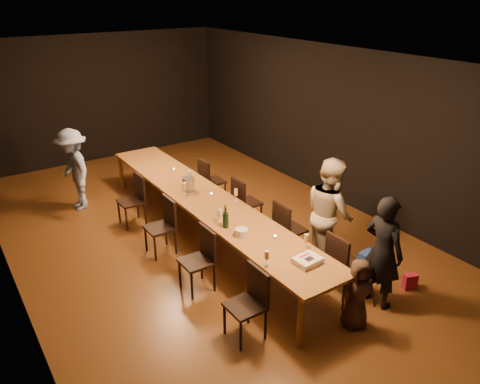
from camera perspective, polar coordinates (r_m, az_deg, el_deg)
ground at (r=8.13m, az=-4.09°, el=-5.61°), size 10.00×10.00×0.00m
room_shell at (r=7.33m, az=-4.56°, el=8.66°), size 6.04×10.04×3.02m
table at (r=7.81m, az=-4.24°, el=-1.12°), size 0.90×6.00×0.75m
chair_right_0 at (r=6.73m, az=12.74°, el=-8.40°), size 0.42×0.42×0.93m
chair_right_1 at (r=7.47m, az=6.15°, el=-4.45°), size 0.42×0.42×0.93m
chair_right_2 at (r=8.32m, az=0.88°, el=-1.22°), size 0.42×0.42×0.93m
chair_right_3 at (r=9.24m, az=-3.36°, el=1.41°), size 0.42×0.42×0.93m
chair_left_0 at (r=5.79m, az=0.60°, el=-13.67°), size 0.42×0.42×0.93m
chair_left_1 at (r=6.64m, az=-5.34°, el=-8.36°), size 0.42×0.42×0.93m
chair_left_2 at (r=7.58m, az=-9.77°, el=-4.25°), size 0.42×0.42×0.93m
chair_left_3 at (r=8.58m, az=-13.15°, el=-1.05°), size 0.42×0.42×0.93m
woman_birthday at (r=6.45m, az=17.03°, el=-6.99°), size 0.42×0.61×1.59m
woman_tan at (r=7.13m, az=10.88°, el=-2.57°), size 0.90×1.02×1.74m
man_blue at (r=9.40m, az=-19.57°, el=2.56°), size 0.62×1.05×1.59m
child at (r=6.13m, az=14.15°, el=-11.97°), size 0.55×0.46×0.96m
gift_bag_red at (r=7.23m, az=20.00°, el=-10.22°), size 0.22×0.16×0.23m
gift_bag_blue at (r=7.43m, az=15.21°, el=-8.15°), size 0.27×0.19×0.32m
birthday_cake at (r=6.07m, az=8.23°, el=-8.26°), size 0.35×0.29×0.08m
plate_stack at (r=6.62m, az=0.17°, el=-4.93°), size 0.20×0.20×0.10m
champagne_bottle at (r=6.78m, az=-1.77°, el=-2.97°), size 0.11×0.11×0.36m
ice_bucket at (r=8.09m, az=-6.31°, el=0.99°), size 0.26×0.26×0.24m
wineglass_0 at (r=5.95m, az=3.30°, el=-8.04°), size 0.06×0.06×0.21m
wineglass_1 at (r=6.37m, az=8.06°, el=-5.94°), size 0.06×0.06×0.21m
wineglass_2 at (r=6.97m, az=-2.48°, el=-2.91°), size 0.06×0.06×0.21m
wineglass_3 at (r=7.65m, az=-0.50°, el=-0.34°), size 0.06×0.06×0.21m
wineglass_4 at (r=7.95m, az=-6.78°, el=0.45°), size 0.06×0.06×0.21m
wineglass_5 at (r=8.43m, az=-6.20°, el=1.87°), size 0.06×0.06×0.21m
tealight_near at (r=6.60m, az=4.31°, el=-5.48°), size 0.05×0.05×0.03m
tealight_mid at (r=7.89m, az=-3.51°, el=-0.31°), size 0.05×0.05×0.03m
tealight_far at (r=9.04m, az=-8.06°, el=2.72°), size 0.05×0.05×0.03m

